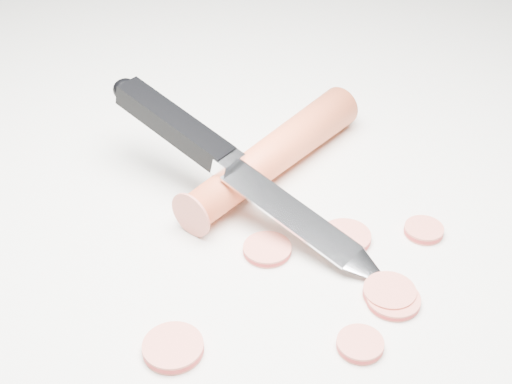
{
  "coord_description": "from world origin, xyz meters",
  "views": [
    {
      "loc": [
        -0.07,
        -0.42,
        0.36
      ],
      "look_at": [
        -0.02,
        0.03,
        0.02
      ],
      "focal_mm": 50.0,
      "sensor_mm": 36.0,
      "label": 1
    }
  ],
  "objects": [
    {
      "name": "carrot_slice_0",
      "position": [
        -0.09,
        -0.11,
        0.0
      ],
      "size": [
        0.04,
        0.04,
        0.01
      ],
      "primitive_type": "cylinder",
      "color": "#D3614D",
      "rests_on": "ground"
    },
    {
      "name": "carrot_slice_1",
      "position": [
        0.03,
        -0.12,
        0.0
      ],
      "size": [
        0.03,
        0.03,
        0.01
      ],
      "primitive_type": "cylinder",
      "color": "#D3614D",
      "rests_on": "ground"
    },
    {
      "name": "kitchen_knife",
      "position": [
        -0.03,
        0.03,
        0.04
      ],
      "size": [
        0.22,
        0.22,
        0.08
      ],
      "primitive_type": null,
      "color": "silver",
      "rests_on": "ground"
    },
    {
      "name": "carrot_slice_4",
      "position": [
        0.1,
        -0.01,
        0.0
      ],
      "size": [
        0.03,
        0.03,
        0.01
      ],
      "primitive_type": "cylinder",
      "color": "#D3614D",
      "rests_on": "ground"
    },
    {
      "name": "carrot_slice_5",
      "position": [
        -0.02,
        -0.02,
        0.0
      ],
      "size": [
        0.04,
        0.04,
        0.01
      ],
      "primitive_type": "cylinder",
      "color": "#D3614D",
      "rests_on": "ground"
    },
    {
      "name": "carrot_slice_3",
      "position": [
        0.06,
        -0.07,
        0.0
      ],
      "size": [
        0.04,
        0.04,
        0.01
      ],
      "primitive_type": "cylinder",
      "color": "#D3614D",
      "rests_on": "ground"
    },
    {
      "name": "carrot_slice_2",
      "position": [
        0.04,
        -0.01,
        0.0
      ],
      "size": [
        0.04,
        0.04,
        0.01
      ],
      "primitive_type": "cylinder",
      "color": "#D3614D",
      "rests_on": "ground"
    },
    {
      "name": "carrot",
      "position": [
        -0.0,
        0.08,
        0.02
      ],
      "size": [
        0.17,
        0.18,
        0.03
      ],
      "primitive_type": "cylinder",
      "rotation": [
        1.57,
        0.0,
        -0.76
      ],
      "color": "#E55028",
      "rests_on": "ground"
    },
    {
      "name": "ground",
      "position": [
        0.0,
        0.0,
        0.0
      ],
      "size": [
        2.4,
        2.4,
        0.0
      ],
      "primitive_type": "plane",
      "color": "silver",
      "rests_on": "ground"
    },
    {
      "name": "carrot_slice_6",
      "position": [
        0.06,
        -0.08,
        0.0
      ],
      "size": [
        0.04,
        0.04,
        0.01
      ],
      "primitive_type": "cylinder",
      "color": "#D3614D",
      "rests_on": "ground"
    }
  ]
}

